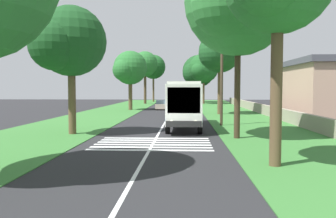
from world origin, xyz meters
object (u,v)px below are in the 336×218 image
Objects in this scene: trailing_minibus_0 at (183,98)px; roadside_tree_left_0 at (68,43)px; roadside_tree_left_4 at (144,65)px; roadside_tree_left_1 at (129,69)px; roadside_tree_right_4 at (198,72)px; roadside_tree_right_0 at (218,53)px; roadside_tree_left_2 at (153,68)px; trailing_car_1 at (162,105)px; roadside_tree_right_2 at (203,69)px; trailing_car_0 at (186,108)px; coach_bus at (184,102)px; roadside_tree_right_1 at (236,5)px; roadside_building at (331,88)px; utility_pole at (222,79)px.

roadside_tree_left_0 is at bearing 168.17° from trailing_minibus_0.
roadside_tree_left_0 is 49.17m from roadside_tree_left_4.
roadside_tree_left_1 is 30.74m from roadside_tree_right_4.
roadside_tree_right_0 is (-8.51, -12.26, 1.46)m from roadside_tree_left_1.
trailing_car_1 is at bearing -172.32° from roadside_tree_left_2.
roadside_tree_left_4 is at bearing 125.16° from roadside_tree_right_4.
roadside_tree_right_0 is at bearing -179.28° from roadside_tree_right_2.
roadside_tree_left_4 reaches higher than trailing_car_0.
roadside_tree_right_4 reaches higher than roadside_tree_left_1.
coach_bus is 1.04× the size of roadside_tree_left_4.
roadside_tree_left_4 is 0.89× the size of roadside_tree_right_1.
trailing_car_0 is 11.91m from roadside_tree_left_1.
roadside_building is (-5.33, -16.16, 2.56)m from trailing_car_0.
roadside_tree_left_2 is (31.60, -0.64, 1.97)m from roadside_tree_left_1.
roadside_tree_right_1 is at bearing -174.83° from trailing_minibus_0.
coach_bus is at bearing 175.06° from roadside_tree_right_2.
roadside_tree_left_0 is 0.81× the size of roadside_tree_left_2.
roadside_building is at bearing -108.24° from trailing_car_0.
coach_bus is at bearing 125.51° from roadside_building.
trailing_car_0 is 0.49× the size of roadside_tree_left_1.
roadside_tree_right_1 is at bearing 177.56° from roadside_tree_right_0.
roadside_tree_left_1 is (28.32, 0.05, -0.29)m from roadside_tree_left_0.
roadside_tree_left_4 is (-10.78, 0.73, -0.03)m from roadside_tree_left_2.
roadside_tree_left_2 is 41.76m from roadside_tree_right_0.
roadside_tree_right_4 is (19.77, -3.21, 5.32)m from trailing_minibus_0.
trailing_minibus_0 is (15.45, 0.49, 0.88)m from trailing_car_0.
coach_bus is 20.21m from roadside_building.
coach_bus is at bearing 176.73° from roadside_tree_right_4.
trailing_car_1 is 0.56× the size of utility_pole.
roadside_tree_right_4 reaches higher than coach_bus.
roadside_tree_left_4 is at bearing 17.11° from trailing_car_0.
roadside_tree_right_1 reaches higher than roadside_tree_right_4.
roadside_tree_right_2 is (11.67, -4.04, 5.59)m from trailing_minibus_0.
roadside_tree_right_0 reaches higher than roadside_tree_right_2.
roadside_tree_right_1 is at bearing -179.74° from utility_pole.
utility_pole is at bearing -165.06° from roadside_tree_left_4.
roadside_tree_left_4 reaches higher than roadside_tree_right_4.
trailing_car_1 is at bearing 56.13° from roadside_building.
trailing_minibus_0 is 26.68m from roadside_building.
roadside_tree_right_1 is at bearing -152.01° from coach_bus.
roadside_tree_left_2 is 1.43× the size of utility_pole.
roadside_building is at bearing -158.76° from roadside_tree_right_2.
roadside_tree_left_2 reaches higher than roadside_tree_left_4.
roadside_tree_left_0 reaches higher than roadside_tree_left_1.
trailing_minibus_0 is 31.11m from utility_pole.
utility_pole is (-50.59, -0.26, -2.83)m from roadside_tree_right_4.
roadside_tree_left_0 is at bearing 120.47° from coach_bus.
coach_bus is at bearing 27.99° from roadside_tree_right_1.
coach_bus is 2.60× the size of trailing_car_1.
roadside_tree_left_0 is 58.05m from roadside_tree_right_4.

